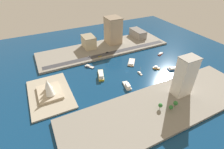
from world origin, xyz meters
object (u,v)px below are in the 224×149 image
Objects in this scene: catamaran_blue at (174,69)px; water_taxi_orange at (156,68)px; ferry_white_commuter at (127,86)px; suv_black at (107,52)px; taxi_yellow_cab at (100,56)px; traffic_light_waterfront at (104,54)px; office_block_beige at (89,42)px; barge_flat_brown at (131,62)px; opera_landmark at (49,89)px; ferry_yellow_fast at (101,75)px; carpark_squat_concrete at (138,33)px; sailboat_small_white at (140,73)px; sedan_silver at (90,56)px; hotel_broad_white at (185,77)px; apartment_midrise_tan at (113,30)px; tugboat_red at (160,54)px; patrol_launch_navy at (89,66)px.

catamaran_blue is 26.78m from water_taxi_orange.
suv_black is at bearing -9.07° from ferry_white_commuter.
traffic_light_waterfront is (-2.75, -5.97, 3.42)m from taxi_yellow_cab.
catamaran_blue is at bearing -143.92° from office_block_beige.
opera_landmark is at bearing 98.81° from barge_flat_brown.
carpark_squat_concrete is (96.83, -126.63, 7.51)m from ferry_yellow_fast.
sailboat_small_white is 78.38m from suv_black.
taxi_yellow_cab is at bearing -57.77° from opera_landmark.
opera_landmark reaches higher than carpark_squat_concrete.
opera_landmark is at bearing 130.37° from sedan_silver.
ferry_white_commuter is 95.70m from suv_black.
hotel_broad_white is (-61.70, 13.35, 26.78)m from water_taxi_orange.
sedan_silver is (-35.74, 12.11, -9.90)m from office_block_beige.
office_block_beige is 6.65× the size of sedan_silver.
opera_landmark is (-55.28, 98.01, 1.84)m from traffic_light_waterfront.
taxi_yellow_cab is 7.41m from traffic_light_waterfront.
hotel_broad_white reaches higher than office_block_beige.
barge_flat_brown is 50.11m from suv_black.
barge_flat_brown is at bearing -8.74° from sailboat_small_white.
ferry_white_commuter is at bearing -149.50° from ferry_yellow_fast.
apartment_midrise_tan reaches higher than water_taxi_orange.
barge_flat_brown is 0.85× the size of office_block_beige.
ferry_yellow_fast is 0.56× the size of hotel_broad_white.
opera_landmark is at bearing 72.74° from ferry_white_commuter.
sedan_silver reaches higher than water_taxi_orange.
sailboat_small_white is at bearing 171.26° from barge_flat_brown.
office_block_beige is at bearing -9.91° from ferry_yellow_fast.
hotel_broad_white is (-61.40, -17.11, 27.42)m from sailboat_small_white.
ferry_white_commuter is at bearing -107.26° from opera_landmark.
traffic_light_waterfront reaches higher than taxi_yellow_cab.
traffic_light_waterfront is 0.18× the size of opera_landmark.
ferry_white_commuter reaches higher than water_taxi_orange.
tugboat_red is 3.12× the size of suv_black.
suv_black is 127.43m from opera_landmark.
sailboat_small_white is 0.54× the size of catamaran_blue.
sailboat_small_white is 136.74m from carpark_squat_concrete.
tugboat_red is at bearing -116.45° from suv_black.
sedan_silver is at bearing 50.92° from barge_flat_brown.
sailboat_small_white is 69.39m from hotel_broad_white.
ferry_white_commuter is at bearing 48.97° from hotel_broad_white.
water_taxi_orange is 110.90m from sedan_silver.
water_taxi_orange is 0.21× the size of hotel_broad_white.
opera_landmark reaches higher than suv_black.
patrol_launch_navy is (50.63, 91.29, -0.53)m from water_taxi_orange.
suv_black is (76.34, 17.51, 3.10)m from sailboat_small_white.
barge_flat_brown is 1.19× the size of catamaran_blue.
catamaran_blue is 0.71× the size of office_block_beige.
suv_black is 32.73m from sedan_silver.
opera_landmark reaches higher than sedan_silver.
sailboat_small_white reaches higher than ferry_yellow_fast.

